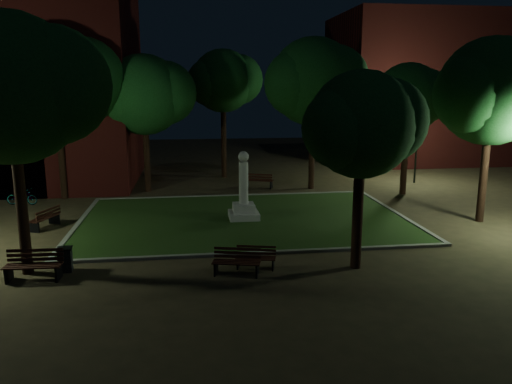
# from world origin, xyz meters

# --- Properties ---
(ground) EXTENTS (80.00, 80.00, 0.00)m
(ground) POSITION_xyz_m (0.00, 0.00, 0.00)
(ground) COLOR #40331F
(lawn) EXTENTS (15.00, 10.00, 0.08)m
(lawn) POSITION_xyz_m (0.00, 2.00, 0.04)
(lawn) COLOR #244215
(lawn) RESTS_ON ground
(lawn_kerb) EXTENTS (15.40, 10.40, 0.12)m
(lawn_kerb) POSITION_xyz_m (0.00, 2.00, 0.06)
(lawn_kerb) COLOR slate
(lawn_kerb) RESTS_ON ground
(monument) EXTENTS (1.40, 1.40, 3.20)m
(monument) POSITION_xyz_m (0.00, 2.00, 0.96)
(monument) COLOR #A9A39C
(monument) RESTS_ON lawn
(building_far) EXTENTS (16.00, 10.00, 12.00)m
(building_far) POSITION_xyz_m (18.00, 20.00, 6.00)
(building_far) COLOR #531512
(building_far) RESTS_ON ground
(tree_west) EXTENTS (5.91, 4.82, 8.56)m
(tree_west) POSITION_xyz_m (-7.92, -3.94, 6.14)
(tree_west) COLOR black
(tree_west) RESTS_ON ground
(tree_north_wl) EXTENTS (5.75, 4.69, 8.09)m
(tree_north_wl) POSITION_xyz_m (-4.90, 9.32, 5.74)
(tree_north_wl) COLOR black
(tree_north_wl) RESTS_ON ground
(tree_north_er) EXTENTS (6.45, 5.26, 9.13)m
(tree_north_er) POSITION_xyz_m (5.09, 8.84, 6.49)
(tree_north_er) COLOR black
(tree_north_er) RESTS_ON ground
(tree_ne) EXTENTS (4.86, 3.97, 7.56)m
(tree_ne) POSITION_xyz_m (10.04, 6.56, 5.57)
(tree_ne) COLOR black
(tree_ne) RESTS_ON ground
(tree_east) EXTENTS (5.93, 4.84, 8.42)m
(tree_east) POSITION_xyz_m (11.08, 0.24, 5.99)
(tree_east) COLOR black
(tree_east) RESTS_ON ground
(tree_se) EXTENTS (4.41, 3.60, 6.78)m
(tree_se) POSITION_xyz_m (3.25, -4.90, 4.97)
(tree_se) COLOR black
(tree_se) RESTS_ON ground
(tree_nw) EXTENTS (7.03, 5.74, 9.36)m
(tree_nw) POSITION_xyz_m (-9.41, 7.92, 6.48)
(tree_nw) COLOR black
(tree_nw) RESTS_ON ground
(tree_far_north) EXTENTS (5.19, 4.23, 8.70)m
(tree_far_north) POSITION_xyz_m (-0.01, 13.52, 6.57)
(tree_far_north) COLOR black
(tree_far_north) RESTS_ON ground
(lamppost_nw) EXTENTS (1.18, 0.28, 4.36)m
(lamppost_nw) POSITION_xyz_m (-10.49, 9.04, 3.06)
(lamppost_nw) COLOR black
(lamppost_nw) RESTS_ON ground
(lamppost_ne) EXTENTS (1.18, 0.28, 4.67)m
(lamppost_ne) POSITION_xyz_m (12.19, 9.80, 3.25)
(lamppost_ne) COLOR black
(lamppost_ne) RESTS_ON ground
(bench_near_left) EXTENTS (1.69, 0.92, 0.88)m
(bench_near_left) POSITION_xyz_m (-1.01, -4.99, 0.41)
(bench_near_left) COLOR black
(bench_near_left) RESTS_ON ground
(bench_near_right) EXTENTS (1.47, 0.80, 0.76)m
(bench_near_right) POSITION_xyz_m (-0.30, -4.48, 0.36)
(bench_near_right) COLOR black
(bench_near_right) RESTS_ON ground
(bench_west_near) EXTENTS (1.82, 0.70, 0.98)m
(bench_west_near) POSITION_xyz_m (-7.62, -4.57, 0.46)
(bench_west_near) COLOR black
(bench_west_near) RESTS_ON ground
(bench_left_side) EXTENTS (1.15, 1.76, 0.91)m
(bench_left_side) POSITION_xyz_m (-8.95, 1.73, 0.43)
(bench_left_side) COLOR black
(bench_left_side) RESTS_ON ground
(bench_far_side) EXTENTS (1.84, 1.15, 0.95)m
(bench_far_side) POSITION_xyz_m (1.77, 9.35, 0.45)
(bench_far_side) COLOR black
(bench_far_side) RESTS_ON ground
(trash_bin) EXTENTS (0.53, 0.53, 0.84)m
(trash_bin) POSITION_xyz_m (-6.80, -3.91, 0.43)
(trash_bin) COLOR black
(trash_bin) RESTS_ON ground
(bicycle) EXTENTS (1.73, 0.85, 0.87)m
(bicycle) POSITION_xyz_m (-11.43, 6.65, 0.44)
(bicycle) COLOR black
(bicycle) RESTS_ON ground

